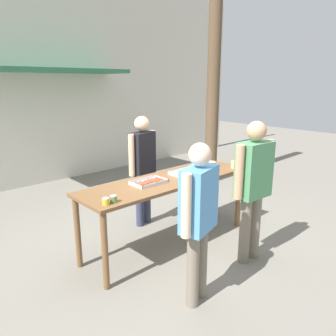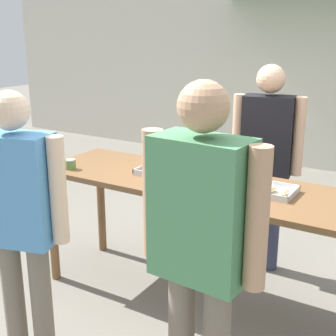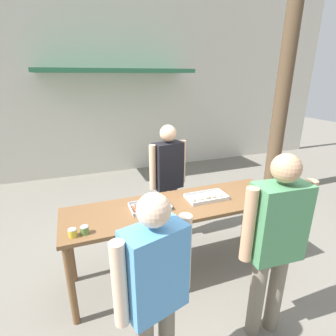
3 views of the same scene
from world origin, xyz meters
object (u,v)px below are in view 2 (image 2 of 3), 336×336
at_px(food_tray_buns, 259,188).
at_px(condiment_jar_ketchup, 71,164).
at_px(food_tray_sausages, 168,173).
at_px(person_customer_holding_hotdog, 19,210).
at_px(person_customer_with_cup, 201,236).
at_px(person_server_behind_table, 266,151).
at_px(condiment_jar_mustard, 60,163).

distance_m(food_tray_buns, condiment_jar_ketchup, 1.41).
relative_size(food_tray_sausages, person_customer_holding_hotdog, 0.26).
height_order(food_tray_buns, person_customer_holding_hotdog, person_customer_holding_hotdog).
relative_size(person_customer_holding_hotdog, person_customer_with_cup, 0.94).
relative_size(food_tray_buns, person_customer_holding_hotdog, 0.29).
distance_m(person_server_behind_table, person_customer_holding_hotdog, 2.00).
relative_size(condiment_jar_ketchup, person_server_behind_table, 0.04).
distance_m(condiment_jar_ketchup, person_server_behind_table, 1.54).
bearing_deg(condiment_jar_mustard, condiment_jar_ketchup, 5.26).
bearing_deg(food_tray_buns, condiment_jar_ketchup, -169.42).
distance_m(condiment_jar_mustard, person_customer_with_cup, 1.76).
xyz_separation_m(person_server_behind_table, person_customer_with_cup, (0.31, -1.74, 0.02)).
relative_size(food_tray_buns, person_customer_with_cup, 0.27).
xyz_separation_m(food_tray_buns, condiment_jar_ketchup, (-1.39, -0.26, 0.02)).
height_order(condiment_jar_ketchup, person_customer_with_cup, person_customer_with_cup).
distance_m(food_tray_sausages, condiment_jar_ketchup, 0.75).
xyz_separation_m(condiment_jar_mustard, person_customer_holding_hotdog, (0.50, -0.85, 0.00)).
bearing_deg(condiment_jar_mustard, food_tray_sausages, 18.76).
height_order(food_tray_buns, person_customer_with_cup, person_customer_with_cup).
relative_size(condiment_jar_ketchup, person_customer_holding_hotdog, 0.05).
bearing_deg(food_tray_buns, food_tray_sausages, 179.76).
xyz_separation_m(food_tray_sausages, condiment_jar_mustard, (-0.80, -0.27, 0.02)).
height_order(food_tray_sausages, food_tray_buns, food_tray_buns).
bearing_deg(condiment_jar_ketchup, person_customer_holding_hotdog, -64.87).
xyz_separation_m(food_tray_sausages, food_tray_buns, (0.69, -0.00, 0.01)).
bearing_deg(person_customer_holding_hotdog, person_customer_with_cup, 169.64).
xyz_separation_m(food_tray_buns, condiment_jar_mustard, (-1.49, -0.27, 0.02)).
bearing_deg(person_customer_with_cup, condiment_jar_ketchup, -22.91).
height_order(person_server_behind_table, person_customer_with_cup, person_customer_with_cup).
bearing_deg(condiment_jar_ketchup, food_tray_sausages, 20.61).
distance_m(food_tray_buns, person_customer_with_cup, 1.02).
relative_size(condiment_jar_mustard, person_server_behind_table, 0.04).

